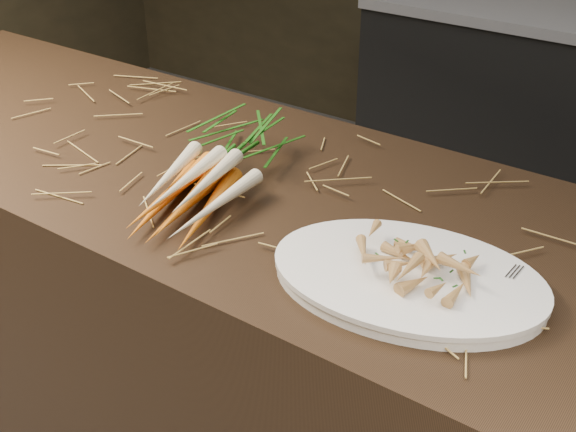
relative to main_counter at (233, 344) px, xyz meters
The scene contains 6 objects.
main_counter is the anchor object (origin of this frame).
straw_bedding 0.46m from the main_counter, 90.00° to the left, with size 1.40×0.60×0.02m, color olive, non-canonical shape.
root_veg_bunch 0.50m from the main_counter, 59.45° to the right, with size 0.27×0.52×0.09m.
serving_platter 0.68m from the main_counter, 16.17° to the right, with size 0.42×0.28×0.02m, color white, non-canonical shape.
roasted_veg_heap 0.70m from the main_counter, 16.17° to the right, with size 0.20×0.15×0.05m, color #9D6832, non-canonical shape.
serving_fork 0.80m from the main_counter, 11.27° to the right, with size 0.01×0.16×0.00m, color silver.
Camera 1 is at (0.85, -0.68, 1.56)m, focal length 45.00 mm.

